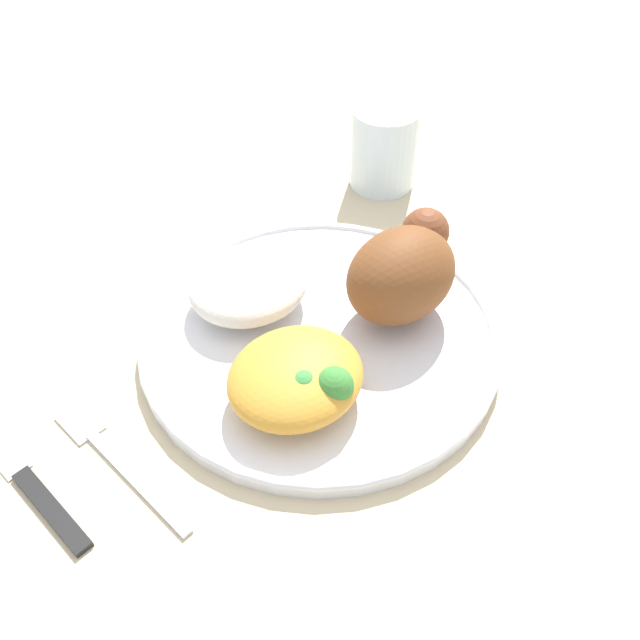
# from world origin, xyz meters

# --- Properties ---
(ground_plane) EXTENTS (2.00, 2.00, 0.00)m
(ground_plane) POSITION_xyz_m (0.00, 0.00, 0.00)
(ground_plane) COLOR beige
(plate) EXTENTS (0.29, 0.29, 0.02)m
(plate) POSITION_xyz_m (0.00, 0.00, 0.01)
(plate) COLOR white
(plate) RESTS_ON ground_plane
(roasted_chicken) EXTENTS (0.11, 0.07, 0.07)m
(roasted_chicken) POSITION_xyz_m (0.07, -0.03, 0.05)
(roasted_chicken) COLOR brown
(roasted_chicken) RESTS_ON plate
(rice_pile) EXTENTS (0.10, 0.09, 0.03)m
(rice_pile) POSITION_xyz_m (-0.02, 0.06, 0.03)
(rice_pile) COLOR white
(rice_pile) RESTS_ON plate
(mac_cheese_with_broccoli) EXTENTS (0.10, 0.09, 0.04)m
(mac_cheese_with_broccoli) POSITION_xyz_m (-0.06, -0.04, 0.03)
(mac_cheese_with_broccoli) COLOR gold
(mac_cheese_with_broccoli) RESTS_ON plate
(fork) EXTENTS (0.02, 0.14, 0.01)m
(fork) POSITION_xyz_m (-0.18, 0.02, 0.00)
(fork) COLOR silver
(fork) RESTS_ON ground_plane
(knife) EXTENTS (0.02, 0.19, 0.01)m
(knife) POSITION_xyz_m (-0.23, 0.05, 0.00)
(knife) COLOR black
(knife) RESTS_ON ground_plane
(water_glass) EXTENTS (0.07, 0.07, 0.08)m
(water_glass) POSITION_xyz_m (0.21, 0.12, 0.04)
(water_glass) COLOR silver
(water_glass) RESTS_ON ground_plane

